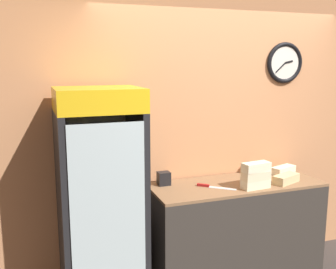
{
  "coord_description": "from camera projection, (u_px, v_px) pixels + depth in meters",
  "views": [
    {
      "loc": [
        -1.75,
        -2.19,
        2.02
      ],
      "look_at": [
        -0.63,
        0.94,
        1.41
      ],
      "focal_mm": 42.0,
      "sensor_mm": 36.0,
      "label": 1
    }
  ],
  "objects": [
    {
      "name": "prep_counter",
      "position": [
        235.0,
        231.0,
        3.67
      ],
      "size": [
        1.58,
        0.59,
        0.93
      ],
      "color": "#332D28",
      "rests_on": "ground_plane"
    },
    {
      "name": "chefs_knife",
      "position": [
        211.0,
        186.0,
        3.47
      ],
      "size": [
        0.3,
        0.25,
        0.02
      ],
      "color": "silver",
      "rests_on": "prep_counter"
    },
    {
      "name": "sandwich_flat_left",
      "position": [
        283.0,
        170.0,
        3.9
      ],
      "size": [
        0.29,
        0.19,
        0.07
      ],
      "color": "beige",
      "rests_on": "prep_counter"
    },
    {
      "name": "sandwich_stack_middle",
      "position": [
        256.0,
        175.0,
        3.42
      ],
      "size": [
        0.26,
        0.13,
        0.08
      ],
      "color": "beige",
      "rests_on": "sandwich_stack_bottom"
    },
    {
      "name": "sandwich_stack_bottom",
      "position": [
        256.0,
        184.0,
        3.44
      ],
      "size": [
        0.26,
        0.13,
        0.08
      ],
      "color": "beige",
      "rests_on": "prep_counter"
    },
    {
      "name": "wall_back",
      "position": [
        221.0,
        131.0,
        3.83
      ],
      "size": [
        5.2,
        0.1,
        2.7
      ],
      "color": "tan",
      "rests_on": "ground_plane"
    },
    {
      "name": "beverage_cooler",
      "position": [
        100.0,
        191.0,
        3.18
      ],
      "size": [
        0.65,
        0.64,
        1.83
      ],
      "color": "black",
      "rests_on": "ground_plane"
    },
    {
      "name": "sandwich_stack_top",
      "position": [
        256.0,
        167.0,
        3.41
      ],
      "size": [
        0.26,
        0.14,
        0.08
      ],
      "color": "beige",
      "rests_on": "sandwich_stack_middle"
    },
    {
      "name": "condiment_jar",
      "position": [
        250.0,
        168.0,
        3.88
      ],
      "size": [
        0.08,
        0.08,
        0.12
      ],
      "color": "silver",
      "rests_on": "prep_counter"
    },
    {
      "name": "sandwich_flat_right",
      "position": [
        286.0,
        179.0,
        3.59
      ],
      "size": [
        0.3,
        0.21,
        0.08
      ],
      "color": "tan",
      "rests_on": "prep_counter"
    },
    {
      "name": "napkin_dispenser",
      "position": [
        164.0,
        178.0,
        3.53
      ],
      "size": [
        0.11,
        0.09,
        0.12
      ],
      "color": "black",
      "rests_on": "prep_counter"
    }
  ]
}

